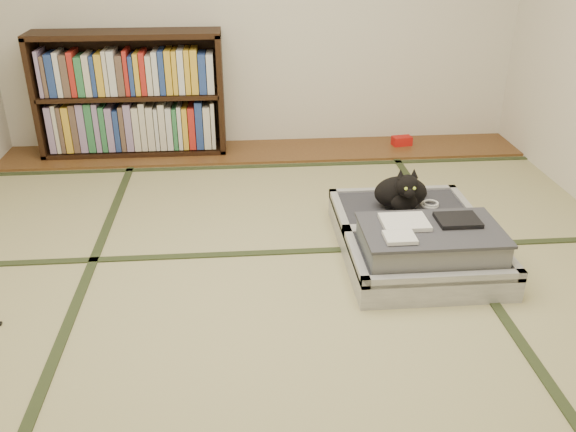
{
  "coord_description": "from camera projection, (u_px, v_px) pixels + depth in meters",
  "views": [
    {
      "loc": [
        -0.19,
        -2.52,
        1.67
      ],
      "look_at": [
        0.05,
        0.35,
        0.25
      ],
      "focal_mm": 38.0,
      "sensor_mm": 36.0,
      "label": 1
    }
  ],
  "objects": [
    {
      "name": "red_item",
      "position": [
        402.0,
        141.0,
        4.88
      ],
      "size": [
        0.16,
        0.11,
        0.07
      ],
      "primitive_type": "cube",
      "rotation": [
        0.0,
        0.0,
        0.15
      ],
      "color": "red",
      "rests_on": "wood_strip"
    },
    {
      "name": "cat",
      "position": [
        402.0,
        193.0,
        3.47
      ],
      "size": [
        0.35,
        0.35,
        0.28
      ],
      "color": "black",
      "rests_on": "suitcase"
    },
    {
      "name": "wood_strip",
      "position": [
        264.0,
        151.0,
        4.79
      ],
      "size": [
        4.0,
        0.5,
        0.02
      ],
      "primitive_type": "cube",
      "color": "brown",
      "rests_on": "ground"
    },
    {
      "name": "tatami_borders",
      "position": [
        277.0,
        244.0,
        3.45
      ],
      "size": [
        4.0,
        4.5,
        0.01
      ],
      "color": "#2D381E",
      "rests_on": "ground"
    },
    {
      "name": "bookcase",
      "position": [
        131.0,
        97.0,
        4.58
      ],
      "size": [
        1.39,
        0.32,
        0.92
      ],
      "color": "black",
      "rests_on": "wood_strip"
    },
    {
      "name": "suitcase",
      "position": [
        417.0,
        239.0,
        3.28
      ],
      "size": [
        0.79,
        1.05,
        0.31
      ],
      "color": "#BCBCC1",
      "rests_on": "floor"
    },
    {
      "name": "floor",
      "position": [
        284.0,
        293.0,
        3.01
      ],
      "size": [
        4.5,
        4.5,
        0.0
      ],
      "primitive_type": "plane",
      "color": "tan",
      "rests_on": "ground"
    },
    {
      "name": "cable_coil",
      "position": [
        430.0,
        204.0,
        3.55
      ],
      "size": [
        0.11,
        0.11,
        0.03
      ],
      "color": "white",
      "rests_on": "suitcase"
    }
  ]
}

